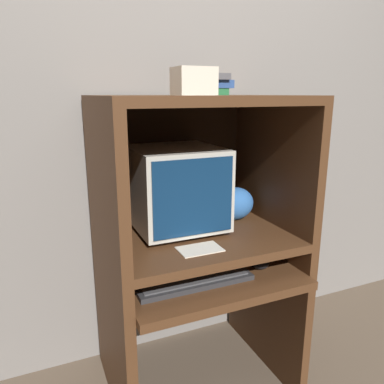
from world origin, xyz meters
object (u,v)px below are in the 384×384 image
crt_monitor (176,188)px  book_stack (202,84)px  keyboard (193,279)px  mouse (261,265)px  snack_bag (234,204)px  storage_box (194,81)px

crt_monitor → book_stack: bearing=-1.1°
keyboard → book_stack: 0.80m
crt_monitor → mouse: 0.49m
crt_monitor → keyboard: (-0.03, -0.25, -0.31)m
keyboard → snack_bag: (0.33, 0.26, 0.20)m
snack_bag → storage_box: (-0.27, -0.13, 0.55)m
book_stack → keyboard: bearing=-121.2°
book_stack → storage_box: (-0.09, -0.11, 0.01)m
crt_monitor → keyboard: bearing=-96.4°
book_stack → crt_monitor: bearing=178.9°
crt_monitor → keyboard: crt_monitor is taller
mouse → book_stack: size_ratio=0.33×
keyboard → book_stack: book_stack is taller
snack_bag → storage_box: size_ratio=1.28×
book_stack → mouse: bearing=-56.4°
mouse → keyboard: bearing=178.8°
book_stack → storage_box: storage_box is taller
snack_bag → book_stack: 0.57m
storage_box → mouse: bearing=-27.9°
mouse → storage_box: (-0.25, 0.13, 0.75)m
keyboard → storage_box: 0.77m
mouse → snack_bag: 0.33m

